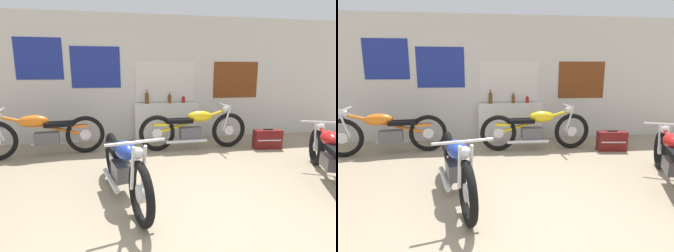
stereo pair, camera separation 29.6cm
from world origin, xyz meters
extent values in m
plane|color=gray|center=(0.00, 0.00, 0.00)|extent=(24.00, 24.00, 0.00)
cube|color=beige|center=(0.00, 3.67, 1.40)|extent=(10.00, 0.06, 2.80)
cube|color=silver|center=(0.17, 3.64, 1.34)|extent=(1.31, 0.01, 0.85)
cube|color=beige|center=(0.17, 3.63, 1.34)|extent=(1.37, 0.01, 0.91)
cube|color=brown|center=(1.89, 3.64, 1.37)|extent=(1.11, 0.01, 0.85)
cube|color=navy|center=(-1.36, 3.64, 1.66)|extent=(1.04, 0.01, 0.88)
cube|color=navy|center=(-2.51, 3.64, 1.83)|extent=(0.95, 0.01, 0.86)
cube|color=silver|center=(0.17, 3.49, 0.43)|extent=(1.45, 0.28, 0.86)
cylinder|color=#5B3814|center=(-0.27, 3.47, 0.98)|extent=(0.09, 0.09, 0.23)
cone|color=#5B3814|center=(-0.27, 3.47, 1.12)|extent=(0.07, 0.07, 0.06)
cylinder|color=red|center=(-0.27, 3.47, 1.17)|extent=(0.03, 0.03, 0.03)
cylinder|color=#5B3814|center=(0.25, 3.50, 0.95)|extent=(0.08, 0.08, 0.18)
cone|color=#5B3814|center=(0.25, 3.50, 1.06)|extent=(0.07, 0.07, 0.05)
cylinder|color=red|center=(0.25, 3.50, 1.10)|extent=(0.03, 0.03, 0.02)
cylinder|color=maroon|center=(0.57, 3.50, 0.93)|extent=(0.08, 0.08, 0.13)
cone|color=maroon|center=(0.57, 3.50, 1.01)|extent=(0.07, 0.07, 0.04)
cylinder|color=silver|center=(0.57, 3.50, 1.04)|extent=(0.03, 0.03, 0.01)
torus|color=black|center=(-0.67, 0.11, 0.34)|extent=(0.25, 0.69, 0.69)
cylinder|color=silver|center=(-0.67, 0.11, 0.34)|extent=(0.11, 0.20, 0.19)
torus|color=black|center=(-1.00, 1.43, 0.34)|extent=(0.25, 0.69, 0.69)
cylinder|color=silver|center=(-1.00, 1.43, 0.34)|extent=(0.11, 0.20, 0.19)
cube|color=#4C4C51|center=(-0.85, 0.83, 0.33)|extent=(0.30, 0.42, 0.21)
cylinder|color=navy|center=(-0.85, 0.83, 0.53)|extent=(0.35, 1.22, 0.44)
ellipsoid|color=navy|center=(-0.81, 0.66, 0.65)|extent=(0.34, 0.51, 0.22)
cube|color=black|center=(-0.90, 1.03, 0.57)|extent=(0.34, 0.51, 0.08)
cube|color=navy|center=(-0.98, 1.35, 0.51)|extent=(0.20, 0.30, 0.04)
cylinder|color=silver|center=(-0.63, 0.19, 0.60)|extent=(0.07, 0.17, 0.50)
cylinder|color=silver|center=(-0.75, 0.16, 0.60)|extent=(0.07, 0.17, 0.50)
cylinder|color=silver|center=(-0.71, 0.24, 0.85)|extent=(0.63, 0.18, 0.03)
sphere|color=silver|center=(-0.69, 0.18, 0.75)|extent=(0.13, 0.13, 0.13)
cylinder|color=silver|center=(-1.01, 0.89, 0.19)|extent=(0.24, 0.74, 0.06)
torus|color=black|center=(2.42, 1.42, 0.32)|extent=(0.37, 0.62, 0.64)
cylinder|color=silver|center=(2.42, 1.42, 0.32)|extent=(0.14, 0.19, 0.17)
cube|color=#4C4C51|center=(2.09, 0.71, 0.30)|extent=(0.37, 0.45, 0.18)
cylinder|color=#B21919|center=(2.09, 0.71, 0.48)|extent=(0.59, 1.19, 0.39)
ellipsoid|color=#B21919|center=(2.17, 0.88, 0.60)|extent=(0.42, 0.54, 0.22)
cylinder|color=silver|center=(2.33, 1.38, 0.54)|extent=(0.10, 0.17, 0.44)
cylinder|color=silver|center=(2.44, 1.33, 0.54)|extent=(0.10, 0.17, 0.44)
cylinder|color=silver|center=(2.36, 1.29, 0.77)|extent=(0.59, 0.30, 0.03)
sphere|color=silver|center=(2.38, 1.34, 0.67)|extent=(0.13, 0.13, 0.13)
torus|color=black|center=(-1.55, 2.80, 0.37)|extent=(0.73, 0.20, 0.73)
cylinder|color=silver|center=(-1.55, 2.80, 0.37)|extent=(0.21, 0.09, 0.21)
cube|color=#4C4C51|center=(-2.23, 2.70, 0.35)|extent=(0.46, 0.28, 0.23)
cylinder|color=orange|center=(-2.23, 2.70, 0.57)|extent=(1.38, 0.27, 0.47)
ellipsoid|color=orange|center=(-2.43, 2.66, 0.68)|extent=(0.55, 0.32, 0.22)
cube|color=black|center=(-2.01, 2.73, 0.60)|extent=(0.55, 0.32, 0.08)
cube|color=orange|center=(-1.64, 2.79, 0.54)|extent=(0.32, 0.19, 0.04)
cylinder|color=silver|center=(-2.91, 2.59, 0.91)|extent=(0.13, 0.64, 0.03)
cylinder|color=silver|center=(-2.15, 2.85, 0.20)|extent=(0.84, 0.19, 0.06)
torus|color=black|center=(1.36, 2.69, 0.36)|extent=(0.73, 0.10, 0.73)
cylinder|color=silver|center=(1.36, 2.69, 0.36)|extent=(0.20, 0.07, 0.20)
torus|color=black|center=(-0.16, 2.67, 0.36)|extent=(0.73, 0.10, 0.73)
cylinder|color=silver|center=(-0.16, 2.67, 0.36)|extent=(0.20, 0.07, 0.20)
cube|color=#4C4C51|center=(0.53, 2.68, 0.35)|extent=(0.43, 0.23, 0.22)
cylinder|color=yellow|center=(0.53, 2.68, 0.57)|extent=(1.39, 0.08, 0.46)
ellipsoid|color=yellow|center=(0.72, 2.68, 0.68)|extent=(0.52, 0.25, 0.22)
cube|color=black|center=(0.30, 2.68, 0.60)|extent=(0.52, 0.25, 0.08)
cube|color=yellow|center=(-0.07, 2.67, 0.54)|extent=(0.31, 0.14, 0.04)
cylinder|color=silver|center=(1.28, 2.75, 0.63)|extent=(0.18, 0.04, 0.53)
cylinder|color=silver|center=(1.29, 2.63, 0.63)|extent=(0.18, 0.04, 0.53)
cylinder|color=silver|center=(1.21, 2.69, 0.90)|extent=(0.04, 0.64, 0.03)
sphere|color=silver|center=(1.27, 2.69, 0.80)|extent=(0.13, 0.13, 0.13)
cylinder|color=silver|center=(0.42, 2.54, 0.20)|extent=(0.84, 0.08, 0.06)
cube|color=maroon|center=(2.12, 2.45, 0.19)|extent=(0.59, 0.27, 0.39)
cube|color=silver|center=(2.11, 2.34, 0.19)|extent=(0.48, 0.06, 0.02)
cube|color=black|center=(2.12, 2.45, 0.40)|extent=(0.20, 0.05, 0.02)
camera|label=1|loc=(-0.83, -2.37, 1.56)|focal=28.00mm
camera|label=2|loc=(-0.54, -2.41, 1.56)|focal=28.00mm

